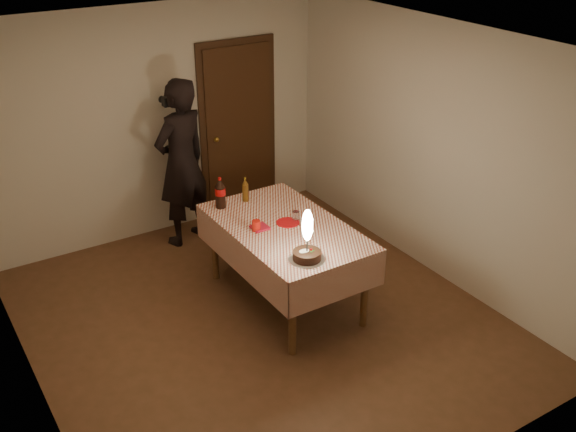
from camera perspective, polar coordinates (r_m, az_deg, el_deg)
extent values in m
cube|color=brown|center=(6.43, -2.28, -8.84)|extent=(4.00, 4.50, 0.01)
cube|color=beige|center=(7.67, -11.03, 7.70)|extent=(4.00, 0.04, 2.60)
cube|color=beige|center=(4.23, 13.15, -9.27)|extent=(4.00, 0.04, 2.60)
cube|color=beige|center=(5.19, -22.02, -3.38)|extent=(0.04, 4.50, 2.60)
cube|color=beige|center=(6.90, 12.09, 5.43)|extent=(0.04, 4.50, 2.60)
cube|color=silver|center=(5.35, -2.79, 14.45)|extent=(4.00, 4.50, 0.04)
cube|color=#472814|center=(8.12, -4.21, 7.15)|extent=(0.85, 0.05, 2.05)
sphere|color=#B28C33|center=(7.95, -6.07, 6.44)|extent=(0.06, 0.06, 0.06)
cube|color=brown|center=(6.30, -0.24, -1.09)|extent=(0.90, 1.60, 0.04)
cylinder|color=brown|center=(5.80, 0.39, -8.51)|extent=(0.07, 0.07, 0.77)
cylinder|color=brown|center=(6.19, 6.52, -6.23)|extent=(0.07, 0.07, 0.77)
cylinder|color=brown|center=(6.91, -6.25, -2.46)|extent=(0.07, 0.07, 0.77)
cylinder|color=brown|center=(7.23, -0.73, -0.87)|extent=(0.07, 0.07, 0.77)
cube|color=white|center=(6.29, -0.24, -0.88)|extent=(1.02, 1.72, 0.01)
cube|color=white|center=(5.77, 4.29, -5.76)|extent=(1.02, 0.01, 0.34)
cube|color=white|center=(7.03, -3.94, 0.57)|extent=(1.02, 0.01, 0.34)
cube|color=white|center=(6.16, -4.23, -3.49)|extent=(0.01, 1.72, 0.34)
cube|color=white|center=(6.62, 3.46, -1.16)|extent=(0.01, 1.72, 0.34)
cylinder|color=white|center=(5.74, 1.61, -3.68)|extent=(0.31, 0.31, 0.01)
cylinder|color=black|center=(5.72, 1.62, -3.33)|extent=(0.24, 0.24, 0.07)
cylinder|color=white|center=(5.71, 1.37, -2.98)|extent=(0.07, 0.07, 0.00)
sphere|color=red|center=(5.71, 1.97, -2.85)|extent=(0.02, 0.02, 0.02)
cube|color=#19721E|center=(5.72, 2.15, -2.95)|extent=(0.02, 0.01, 0.00)
cube|color=#19721E|center=(5.70, 1.97, -3.04)|extent=(0.01, 0.02, 0.00)
cylinder|color=#262628|center=(5.68, 1.63, -2.48)|extent=(0.01, 0.01, 0.12)
ellipsoid|color=#FFF2BF|center=(5.59, 1.65, -0.78)|extent=(0.09, 0.09, 0.29)
sphere|color=white|center=(5.64, 1.64, -1.77)|extent=(0.04, 0.04, 0.04)
cylinder|color=red|center=(6.34, -0.01, -0.56)|extent=(0.22, 0.22, 0.01)
cylinder|color=red|center=(6.19, -2.71, -0.82)|extent=(0.08, 0.08, 0.10)
cylinder|color=white|center=(6.38, 0.67, 0.02)|extent=(0.07, 0.07, 0.09)
cube|color=#AD1328|center=(6.24, -2.40, -0.97)|extent=(0.15, 0.15, 0.02)
cylinder|color=black|center=(6.63, -5.74, 1.61)|extent=(0.10, 0.10, 0.22)
cylinder|color=red|center=(6.61, -5.76, 2.08)|extent=(0.10, 0.10, 0.07)
cone|color=black|center=(6.57, -5.79, 2.79)|extent=(0.10, 0.10, 0.08)
cylinder|color=red|center=(6.55, -5.81, 3.15)|extent=(0.03, 0.03, 0.02)
cylinder|color=#56340E|center=(6.75, -3.63, 1.99)|extent=(0.06, 0.06, 0.18)
cone|color=#56340E|center=(6.70, -3.66, 2.92)|extent=(0.06, 0.06, 0.06)
cylinder|color=olive|center=(6.69, -3.67, 3.19)|extent=(0.02, 0.02, 0.02)
imported|color=black|center=(7.47, -9.00, 4.46)|extent=(0.80, 0.65, 1.89)
cube|color=black|center=(7.34, -10.07, 9.54)|extent=(0.15, 0.13, 0.10)
cylinder|color=black|center=(7.40, -10.48, 9.64)|extent=(0.10, 0.10, 0.08)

